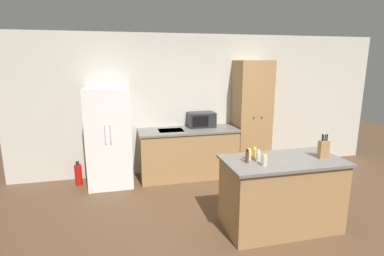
% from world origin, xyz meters
% --- Properties ---
extents(ground_plane, '(14.00, 14.00, 0.00)m').
position_xyz_m(ground_plane, '(0.00, 0.00, 0.00)').
color(ground_plane, brown).
extents(wall_back, '(7.20, 0.06, 2.60)m').
position_xyz_m(wall_back, '(0.00, 2.33, 1.30)').
color(wall_back, beige).
rests_on(wall_back, ground_plane).
extents(refrigerator, '(0.73, 0.73, 1.69)m').
position_xyz_m(refrigerator, '(-1.81, 1.94, 0.84)').
color(refrigerator, white).
rests_on(refrigerator, ground_plane).
extents(back_counter, '(1.80, 0.69, 0.90)m').
position_xyz_m(back_counter, '(-0.42, 1.97, 0.45)').
color(back_counter, '#9E7547').
rests_on(back_counter, ground_plane).
extents(pantry_cabinet, '(0.64, 0.57, 2.12)m').
position_xyz_m(pantry_cabinet, '(0.84, 2.03, 1.06)').
color(pantry_cabinet, '#9E7547').
rests_on(pantry_cabinet, ground_plane).
extents(kitchen_island, '(1.49, 0.78, 0.92)m').
position_xyz_m(kitchen_island, '(0.34, -0.03, 0.46)').
color(kitchen_island, '#9E7547').
rests_on(kitchen_island, ground_plane).
extents(microwave, '(0.50, 0.33, 0.28)m').
position_xyz_m(microwave, '(-0.13, 2.12, 1.04)').
color(microwave, '#232326').
rests_on(microwave, back_counter).
extents(knife_block, '(0.12, 0.07, 0.32)m').
position_xyz_m(knife_block, '(0.84, -0.10, 1.04)').
color(knife_block, '#9E7547').
rests_on(knife_block, kitchen_island).
extents(spice_bottle_tall_dark, '(0.05, 0.05, 0.15)m').
position_xyz_m(spice_bottle_tall_dark, '(0.00, 0.08, 0.99)').
color(spice_bottle_tall_dark, gold).
rests_on(spice_bottle_tall_dark, kitchen_island).
extents(spice_bottle_short_red, '(0.04, 0.04, 0.17)m').
position_xyz_m(spice_bottle_short_red, '(-0.15, -0.03, 1.00)').
color(spice_bottle_short_red, '#563319').
rests_on(spice_bottle_short_red, kitchen_island).
extents(spice_bottle_amber_oil, '(0.06, 0.06, 0.14)m').
position_xyz_m(spice_bottle_amber_oil, '(-0.09, 0.05, 0.99)').
color(spice_bottle_amber_oil, beige).
rests_on(spice_bottle_amber_oil, kitchen_island).
extents(spice_bottle_green_herb, '(0.06, 0.06, 0.14)m').
position_xyz_m(spice_bottle_green_herb, '(-0.00, -0.19, 0.98)').
color(spice_bottle_green_herb, beige).
rests_on(spice_bottle_green_herb, kitchen_island).
extents(spice_bottle_pale_salt, '(0.05, 0.05, 0.15)m').
position_xyz_m(spice_bottle_pale_salt, '(-0.01, -0.04, 0.99)').
color(spice_bottle_pale_salt, beige).
rests_on(spice_bottle_pale_salt, kitchen_island).
extents(fire_extinguisher, '(0.12, 0.12, 0.43)m').
position_xyz_m(fire_extinguisher, '(-2.36, 2.01, 0.19)').
color(fire_extinguisher, red).
rests_on(fire_extinguisher, ground_plane).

